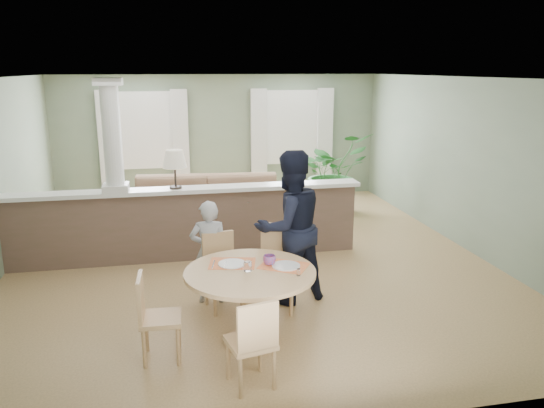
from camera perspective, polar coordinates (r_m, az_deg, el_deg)
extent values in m
plane|color=tan|center=(8.15, -2.49, -5.91)|extent=(8.00, 8.00, 0.00)
cube|color=gray|center=(11.71, -5.65, 7.10)|extent=(7.00, 0.02, 2.70)
cube|color=gray|center=(9.00, 20.05, 4.08)|extent=(0.02, 8.00, 2.70)
cube|color=gray|center=(4.02, 6.33, -7.31)|extent=(7.00, 0.02, 2.70)
cube|color=white|center=(7.64, -2.71, 13.42)|extent=(7.00, 8.00, 0.02)
cube|color=white|center=(11.60, -13.61, 7.70)|extent=(1.10, 0.02, 1.50)
cube|color=white|center=(11.58, -13.62, 7.68)|extent=(1.22, 0.04, 1.62)
cube|color=white|center=(11.92, 2.09, 8.26)|extent=(1.10, 0.02, 1.50)
cube|color=white|center=(11.90, 2.12, 8.25)|extent=(1.22, 0.04, 1.62)
cube|color=silver|center=(11.60, -17.26, 5.96)|extent=(0.35, 0.10, 2.30)
cube|color=silver|center=(11.55, -9.80, 6.36)|extent=(0.35, 0.10, 2.30)
cube|color=silver|center=(11.72, -1.41, 6.68)|extent=(0.35, 0.10, 2.30)
cube|color=silver|center=(12.07, 5.67, 6.84)|extent=(0.35, 0.10, 2.30)
cube|color=brown|center=(8.10, -9.06, -2.32)|extent=(5.20, 0.22, 1.05)
cube|color=white|center=(7.95, -9.22, 1.52)|extent=(5.32, 0.36, 0.06)
cube|color=white|center=(7.97, -16.44, 1.71)|extent=(0.36, 0.36, 0.10)
cylinder|color=white|center=(7.84, -16.83, 7.03)|extent=(0.26, 0.26, 1.39)
cube|color=white|center=(7.79, -17.24, 12.46)|extent=(0.38, 0.38, 0.10)
cylinder|color=black|center=(7.94, -10.31, 1.78)|extent=(0.18, 0.18, 0.03)
cylinder|color=black|center=(7.91, -10.36, 2.87)|extent=(0.03, 0.03, 0.28)
cone|color=beige|center=(7.86, -10.45, 4.80)|extent=(0.36, 0.36, 0.26)
imported|color=brown|center=(9.33, -7.02, -0.25)|extent=(3.43, 1.61, 0.97)
imported|color=#29682B|center=(10.77, 6.56, 3.44)|extent=(1.81, 1.72, 1.59)
cylinder|color=tan|center=(5.82, -2.30, -14.49)|extent=(0.57, 0.57, 0.04)
cylinder|color=tan|center=(5.64, -2.34, -11.04)|extent=(0.15, 0.15, 0.73)
cylinder|color=tan|center=(5.48, -2.38, -7.37)|extent=(1.36, 1.36, 0.04)
cube|color=#DB4731|center=(5.67, -4.28, -6.38)|extent=(0.54, 0.44, 0.01)
cube|color=#DB4731|center=(5.59, 1.29, -6.65)|extent=(0.59, 0.55, 0.01)
cylinder|color=silver|center=(5.64, -4.31, -6.41)|extent=(0.30, 0.30, 0.01)
cylinder|color=silver|center=(5.57, 1.52, -6.64)|extent=(0.30, 0.30, 0.01)
cylinder|color=white|center=(5.44, -2.63, -6.74)|extent=(0.08, 0.08, 0.10)
cube|color=silver|center=(5.59, -5.04, -6.53)|extent=(0.06, 0.20, 0.00)
cube|color=silver|center=(5.65, -6.33, -6.46)|extent=(0.06, 0.24, 0.00)
cylinder|color=white|center=(5.34, 2.87, -7.34)|extent=(0.04, 0.04, 0.07)
cylinder|color=silver|center=(5.32, 2.88, -6.93)|extent=(0.04, 0.04, 0.01)
imported|color=blue|center=(5.60, -0.28, -6.05)|extent=(0.16, 0.16, 0.11)
cube|color=tan|center=(6.42, -5.25, -7.49)|extent=(0.49, 0.49, 0.05)
cylinder|color=tan|center=(6.32, -6.17, -10.17)|extent=(0.04, 0.04, 0.42)
cylinder|color=tan|center=(6.42, -3.29, -9.71)|extent=(0.04, 0.04, 0.42)
cylinder|color=tan|center=(6.61, -7.06, -9.04)|extent=(0.04, 0.04, 0.42)
cylinder|color=tan|center=(6.71, -4.29, -8.63)|extent=(0.04, 0.04, 0.42)
cube|color=tan|center=(6.50, -5.82, -4.92)|extent=(0.39, 0.12, 0.45)
cube|color=tan|center=(6.36, 0.55, -7.15)|extent=(0.58, 0.58, 0.05)
cylinder|color=tan|center=(6.31, -1.32, -9.88)|extent=(0.04, 0.04, 0.47)
cylinder|color=tan|center=(6.28, 2.10, -10.02)|extent=(0.04, 0.04, 0.47)
cylinder|color=tan|center=(6.65, -0.91, -8.56)|extent=(0.04, 0.04, 0.47)
cylinder|color=tan|center=(6.62, 2.32, -8.69)|extent=(0.04, 0.04, 0.47)
cube|color=tan|center=(6.46, 0.74, -4.22)|extent=(0.43, 0.17, 0.50)
cube|color=tan|center=(4.95, -2.33, -14.65)|extent=(0.48, 0.48, 0.05)
cylinder|color=tan|center=(5.25, -1.28, -15.66)|extent=(0.04, 0.04, 0.41)
cylinder|color=tan|center=(5.15, -4.74, -16.35)|extent=(0.04, 0.04, 0.41)
cylinder|color=tan|center=(4.99, 0.22, -17.37)|extent=(0.04, 0.04, 0.41)
cylinder|color=tan|center=(4.89, -3.42, -18.15)|extent=(0.04, 0.04, 0.41)
cube|color=tan|center=(4.69, -1.53, -13.11)|extent=(0.38, 0.12, 0.44)
cube|color=tan|center=(5.47, -11.87, -11.98)|extent=(0.42, 0.42, 0.05)
cylinder|color=tan|center=(5.42, -10.05, -14.81)|extent=(0.04, 0.04, 0.41)
cylinder|color=tan|center=(5.71, -10.01, -13.23)|extent=(0.04, 0.04, 0.41)
cylinder|color=tan|center=(5.44, -13.59, -14.90)|extent=(0.04, 0.04, 0.41)
cylinder|color=tan|center=(5.73, -13.35, -13.31)|extent=(0.04, 0.04, 0.41)
cube|color=tan|center=(5.38, -13.96, -9.74)|extent=(0.05, 0.38, 0.44)
imported|color=#9B9BA0|center=(6.56, -6.75, -5.14)|extent=(0.51, 0.36, 1.30)
imported|color=black|center=(6.47, 1.90, -2.51)|extent=(1.10, 0.96, 1.90)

